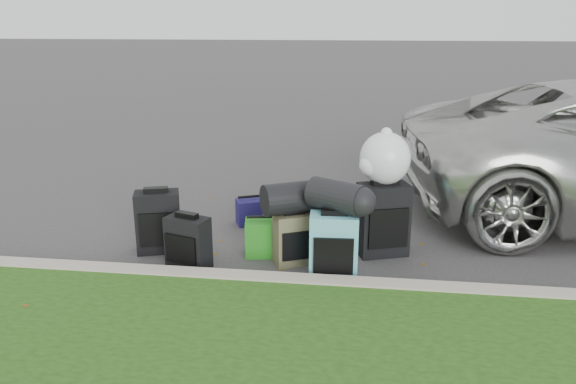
# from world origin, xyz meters

# --- Properties ---
(ground) EXTENTS (120.00, 120.00, 0.00)m
(ground) POSITION_xyz_m (0.00, 0.00, 0.00)
(ground) COLOR #383535
(ground) RESTS_ON ground
(curb) EXTENTS (120.00, 0.18, 0.15)m
(curb) POSITION_xyz_m (0.00, -1.00, 0.07)
(curb) COLOR #9E937F
(curb) RESTS_ON ground
(suitcase_small_black) EXTENTS (0.46, 0.34, 0.51)m
(suitcase_small_black) POSITION_xyz_m (-0.96, -0.61, 0.25)
(suitcase_small_black) COLOR black
(suitcase_small_black) RESTS_ON ground
(suitcase_large_black_left) EXTENTS (0.50, 0.38, 0.63)m
(suitcase_large_black_left) POSITION_xyz_m (-1.38, -0.25, 0.32)
(suitcase_large_black_left) COLOR black
(suitcase_large_black_left) RESTS_ON ground
(suitcase_olive) EXTENTS (0.43, 0.36, 0.51)m
(suitcase_olive) POSITION_xyz_m (0.03, -0.37, 0.25)
(suitcase_olive) COLOR #47432D
(suitcase_olive) RESTS_ON ground
(suitcase_teal) EXTENTS (0.45, 0.28, 0.62)m
(suitcase_teal) POSITION_xyz_m (0.43, -0.66, 0.31)
(suitcase_teal) COLOR teal
(suitcase_teal) RESTS_ON ground
(suitcase_large_black_right) EXTENTS (0.56, 0.44, 0.74)m
(suitcase_large_black_right) POSITION_xyz_m (0.90, -0.03, 0.37)
(suitcase_large_black_right) COLOR black
(suitcase_large_black_right) RESTS_ON ground
(tote_green) EXTENTS (0.36, 0.31, 0.37)m
(tote_green) POSITION_xyz_m (-0.32, -0.21, 0.18)
(tote_green) COLOR #227B1B
(tote_green) RESTS_ON ground
(tote_navy) EXTENTS (0.34, 0.31, 0.30)m
(tote_navy) POSITION_xyz_m (-0.62, 0.64, 0.15)
(tote_navy) COLOR #1D1752
(tote_navy) RESTS_ON ground
(duffel_left) EXTENTS (0.65, 0.54, 0.31)m
(duffel_left) POSITION_xyz_m (0.01, -0.34, 0.66)
(duffel_left) COLOR black
(duffel_left) RESTS_ON suitcase_olive
(duffel_right) EXTENTS (0.59, 0.51, 0.29)m
(duffel_right) POSITION_xyz_m (0.45, -0.57, 0.77)
(duffel_right) COLOR black
(duffel_right) RESTS_ON suitcase_teal
(trash_bag) EXTENTS (0.50, 0.50, 0.50)m
(trash_bag) POSITION_xyz_m (0.89, 0.02, 0.99)
(trash_bag) COLOR white
(trash_bag) RESTS_ON suitcase_large_black_right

